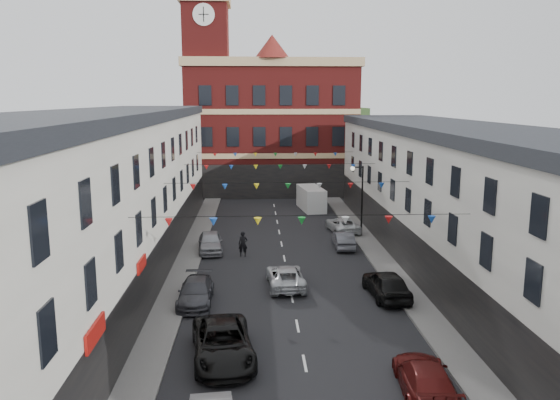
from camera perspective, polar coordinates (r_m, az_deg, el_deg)
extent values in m
plane|color=black|center=(32.28, 1.26, -10.19)|extent=(160.00, 160.00, 0.00)
cube|color=#605E5B|center=(34.39, -10.67, -8.92)|extent=(1.80, 64.00, 0.15)
cube|color=#605E5B|center=(35.24, 12.42, -8.51)|extent=(1.80, 64.00, 0.15)
cube|color=beige|center=(33.20, -19.60, -1.24)|extent=(8.00, 56.00, 10.00)
cube|color=black|center=(32.60, -20.18, 8.01)|extent=(8.40, 56.00, 0.70)
cube|color=black|center=(33.10, -12.46, -6.98)|extent=(0.12, 56.00, 3.20)
cube|color=silver|center=(34.79, 20.95, -1.65)|extent=(8.00, 56.00, 9.00)
cube|color=black|center=(34.16, 21.49, 6.33)|extent=(8.40, 56.00, 0.70)
cube|color=black|center=(34.09, 14.34, -6.55)|extent=(0.12, 56.00, 3.20)
cube|color=maroon|center=(68.26, -0.95, 7.23)|extent=(20.00, 12.00, 15.00)
cube|color=tan|center=(68.27, -0.98, 13.95)|extent=(20.60, 12.60, 1.00)
cone|color=maroon|center=(63.42, -0.83, 15.75)|extent=(4.00, 4.00, 2.60)
cube|color=maroon|center=(65.34, -7.59, 10.94)|extent=(5.00, 5.00, 24.00)
cylinder|color=white|center=(63.45, -7.99, 18.65)|extent=(2.40, 0.12, 2.40)
cube|color=#2D5226|center=(92.36, -3.92, 6.51)|extent=(40.00, 14.00, 10.00)
cylinder|color=black|center=(45.79, 8.56, -0.19)|extent=(0.14, 0.14, 6.00)
cylinder|color=black|center=(45.27, 8.16, 3.42)|extent=(0.90, 0.10, 0.10)
sphere|color=beige|center=(45.20, 7.60, 3.29)|extent=(0.36, 0.36, 0.36)
imported|color=black|center=(25.05, -6.01, -14.66)|extent=(3.29, 5.89, 1.56)
imported|color=#3C3D44|center=(31.62, -8.79, -9.48)|extent=(1.88, 4.61, 1.34)
imported|color=#97979F|center=(41.75, -7.29, -4.36)|extent=(2.19, 4.59, 1.51)
imported|color=#531210|center=(23.03, 14.94, -17.58)|extent=(2.37, 4.99, 1.41)
imported|color=black|center=(32.69, 11.06, -8.61)|extent=(2.27, 4.89, 1.62)
imported|color=#505158|center=(42.72, 6.65, -4.14)|extent=(1.52, 4.03, 1.31)
imported|color=silver|center=(47.68, 6.55, -2.59)|extent=(2.77, 4.99, 1.32)
imported|color=#B5B8BD|center=(33.89, 0.60, -8.00)|extent=(2.38, 4.80, 1.31)
cube|color=silver|center=(57.07, 3.27, 0.17)|extent=(2.72, 5.54, 2.35)
imported|color=black|center=(40.23, -3.89, -4.61)|extent=(0.70, 0.48, 1.86)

